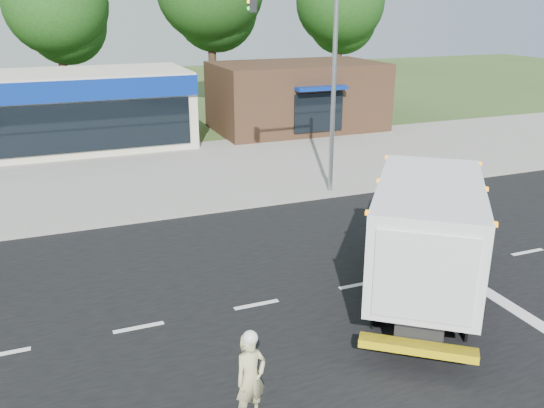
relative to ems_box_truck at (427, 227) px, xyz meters
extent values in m
plane|color=#385123|center=(-1.31, 1.02, -1.92)|extent=(120.00, 120.00, 0.00)
cube|color=black|center=(-1.31, 1.02, -1.92)|extent=(60.00, 14.00, 0.02)
cube|color=gray|center=(-1.31, 9.22, -1.86)|extent=(60.00, 2.40, 0.12)
cube|color=gray|center=(-1.31, 15.02, -1.91)|extent=(60.00, 9.00, 0.02)
cube|color=silver|center=(-10.31, 1.02, -1.90)|extent=(1.20, 0.15, 0.01)
cube|color=silver|center=(-7.31, 1.02, -1.90)|extent=(1.20, 0.15, 0.01)
cube|color=silver|center=(-4.31, 1.02, -1.90)|extent=(1.20, 0.15, 0.01)
cube|color=silver|center=(-1.31, 1.02, -1.90)|extent=(1.20, 0.15, 0.01)
cube|color=silver|center=(1.69, 1.02, -1.90)|extent=(1.20, 0.15, 0.01)
cube|color=silver|center=(4.69, 1.02, -1.90)|extent=(1.20, 0.15, 0.01)
cube|color=silver|center=(1.69, -1.98, -1.90)|extent=(0.40, 7.00, 0.01)
cube|color=black|center=(-0.50, -0.66, -1.21)|extent=(3.86, 4.65, 0.35)
cube|color=white|center=(1.67, 2.21, -0.35)|extent=(2.96, 2.93, 2.13)
cube|color=black|center=(2.25, 2.98, -0.15)|extent=(1.63, 1.28, 0.91)
cube|color=white|center=(-0.50, -0.66, 0.21)|extent=(4.99, 5.51, 2.38)
cube|color=silver|center=(-2.04, -2.69, 0.16)|extent=(1.65, 1.27, 1.93)
cube|color=yellow|center=(-2.15, -2.84, -1.36)|extent=(2.15, 1.75, 0.18)
cube|color=orange|center=(-0.50, -0.66, 1.37)|extent=(4.90, 5.37, 0.08)
cylinder|color=black|center=(0.93, 2.83, -1.44)|extent=(0.83, 0.96, 0.97)
cylinder|color=black|center=(2.47, 1.67, -1.44)|extent=(0.83, 0.96, 0.97)
cylinder|color=black|center=(-1.73, -0.61, -1.44)|extent=(0.83, 0.96, 0.97)
cylinder|color=black|center=(-0.12, -1.83, -1.44)|extent=(0.83, 0.96, 0.97)
imported|color=#CCC388|center=(-5.87, -2.95, -1.04)|extent=(0.73, 0.58, 1.76)
sphere|color=white|center=(-5.87, -2.95, -0.19)|extent=(0.28, 0.28, 0.28)
cube|color=beige|center=(-10.31, 21.02, 0.08)|extent=(18.00, 6.00, 4.00)
cube|color=navy|center=(-10.31, 17.97, 1.48)|extent=(18.00, 0.30, 1.00)
cube|color=black|center=(-10.31, 17.97, -0.32)|extent=(17.00, 0.12, 2.40)
cube|color=#382316|center=(5.69, 21.02, 0.08)|extent=(10.00, 6.00, 4.00)
cube|color=navy|center=(5.69, 17.92, 0.98)|extent=(3.00, 1.20, 0.20)
cube|color=black|center=(5.69, 17.97, -0.42)|extent=(3.00, 0.12, 2.20)
cylinder|color=gray|center=(1.69, 8.62, 2.08)|extent=(0.18, 0.18, 8.00)
cube|color=black|center=(-1.61, 8.62, 5.48)|extent=(0.25, 0.25, 0.70)
cylinder|color=#332114|center=(-7.31, 29.02, 1.51)|extent=(0.56, 0.56, 6.86)
sphere|color=#184213|center=(-7.31, 29.02, 5.43)|extent=(6.47, 6.47, 6.47)
sphere|color=#184213|center=(-6.81, 29.52, 4.15)|extent=(5.10, 5.10, 5.10)
cylinder|color=#332114|center=(2.69, 29.02, 2.00)|extent=(0.56, 0.56, 7.84)
sphere|color=#184213|center=(3.19, 29.52, 5.02)|extent=(5.82, 5.82, 5.82)
cylinder|color=#332114|center=(12.69, 29.02, 1.58)|extent=(0.56, 0.56, 7.00)
sphere|color=#184213|center=(12.69, 29.02, 5.58)|extent=(6.60, 6.60, 6.60)
sphere|color=#184213|center=(13.19, 29.52, 4.28)|extent=(5.20, 5.20, 5.20)
camera|label=1|loc=(-8.77, -11.31, 5.40)|focal=38.00mm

